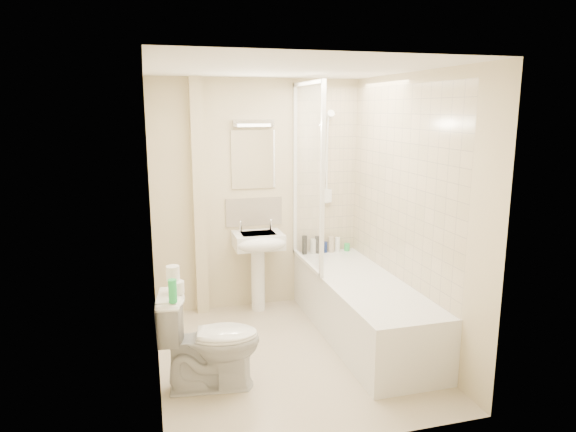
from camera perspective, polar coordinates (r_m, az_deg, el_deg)
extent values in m
plane|color=beige|center=(4.61, 0.21, -15.16)|extent=(2.50, 2.50, 0.00)
cube|color=beige|center=(5.40, -3.36, 2.29)|extent=(2.20, 0.02, 2.40)
cube|color=beige|center=(4.06, -14.92, -1.30)|extent=(0.02, 2.50, 2.40)
cube|color=beige|center=(4.62, 13.48, 0.35)|extent=(0.02, 2.50, 2.40)
cube|color=white|center=(4.12, 0.24, 16.09)|extent=(2.20, 2.50, 0.02)
cube|color=beige|center=(5.56, 4.25, 4.90)|extent=(0.70, 0.01, 1.75)
cube|color=beige|center=(4.75, 12.33, 3.47)|extent=(0.01, 2.10, 1.75)
cube|color=beige|center=(5.25, -9.85, 1.86)|extent=(0.12, 0.12, 2.40)
cube|color=beige|center=(5.41, -3.80, 0.47)|extent=(0.60, 0.02, 0.30)
cube|color=white|center=(5.33, -3.87, 6.28)|extent=(0.46, 0.01, 0.60)
cube|color=silver|center=(5.28, -3.88, 10.25)|extent=(0.42, 0.07, 0.07)
cube|color=white|center=(4.90, 8.17, -10.06)|extent=(0.70, 2.10, 0.55)
cube|color=white|center=(4.83, 8.25, -7.64)|extent=(0.56, 1.96, 0.05)
cube|color=white|center=(5.03, 2.16, 4.48)|extent=(0.01, 0.90, 1.80)
cube|color=white|center=(5.44, 0.80, 5.04)|extent=(0.04, 0.04, 1.80)
cube|color=white|center=(4.61, 3.85, 3.78)|extent=(0.04, 0.04, 1.80)
cube|color=white|center=(5.00, 2.25, 14.54)|extent=(0.04, 0.90, 0.04)
cube|color=white|center=(5.22, 2.09, -5.15)|extent=(0.04, 0.90, 0.03)
cylinder|color=white|center=(5.52, 4.35, 6.16)|extent=(0.02, 0.02, 0.90)
cylinder|color=white|center=(5.58, 4.28, 1.56)|extent=(0.05, 0.05, 0.02)
cylinder|color=white|center=(5.50, 4.43, 10.83)|extent=(0.05, 0.05, 0.02)
cylinder|color=white|center=(5.43, 4.67, 11.13)|extent=(0.08, 0.11, 0.11)
cube|color=white|center=(5.57, 4.31, 2.26)|extent=(0.10, 0.05, 0.14)
cylinder|color=white|center=(5.49, 4.25, 6.65)|extent=(0.01, 0.13, 0.84)
cylinder|color=white|center=(5.44, -3.35, -7.04)|extent=(0.14, 0.14, 0.67)
cube|color=white|center=(5.29, -3.34, -2.72)|extent=(0.50, 0.38, 0.15)
ellipsoid|color=white|center=(5.13, -2.94, -3.18)|extent=(0.50, 0.21, 0.15)
cube|color=silver|center=(5.27, -3.35, -2.12)|extent=(0.34, 0.25, 0.04)
cylinder|color=white|center=(5.33, -5.31, -1.25)|extent=(0.03, 0.03, 0.10)
cylinder|color=white|center=(5.40, -1.91, -1.05)|extent=(0.03, 0.03, 0.10)
sphere|color=white|center=(5.32, -5.33, -0.70)|extent=(0.04, 0.04, 0.04)
sphere|color=white|center=(5.39, -1.91, -0.50)|extent=(0.04, 0.04, 0.04)
cylinder|color=black|center=(5.55, 1.85, -3.23)|extent=(0.06, 0.06, 0.20)
cylinder|color=silver|center=(5.59, 2.81, -3.37)|extent=(0.06, 0.06, 0.16)
cylinder|color=black|center=(5.60, 3.30, -3.20)|extent=(0.06, 0.06, 0.19)
cylinder|color=navy|center=(5.63, 4.15, -3.46)|extent=(0.05, 0.05, 0.12)
cylinder|color=beige|center=(5.65, 4.81, -3.15)|extent=(0.07, 0.07, 0.17)
cylinder|color=white|center=(5.68, 5.51, -3.16)|extent=(0.06, 0.06, 0.16)
cylinder|color=green|center=(5.73, 6.57, -3.45)|extent=(0.06, 0.06, 0.08)
imported|color=white|center=(4.03, -8.66, -13.49)|extent=(0.61, 0.85, 0.76)
cylinder|color=white|center=(3.91, -12.24, -7.74)|extent=(0.11, 0.11, 0.09)
cylinder|color=white|center=(3.91, -12.67, -6.22)|extent=(0.10, 0.10, 0.11)
cylinder|color=#29C85E|center=(3.72, -12.70, -8.13)|extent=(0.06, 0.06, 0.17)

